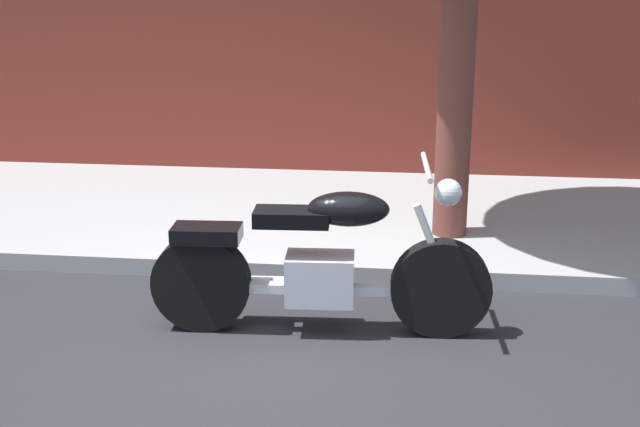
% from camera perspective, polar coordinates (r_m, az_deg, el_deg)
% --- Properties ---
extents(ground_plane, '(60.00, 60.00, 0.00)m').
position_cam_1_polar(ground_plane, '(5.19, -5.45, -9.93)').
color(ground_plane, '#28282D').
extents(sidewalk, '(20.69, 2.99, 0.14)m').
position_cam_1_polar(sidewalk, '(7.73, -1.22, -0.16)').
color(sidewalk, '#A0A0A0').
rests_on(sidewalk, ground).
extents(motorcycle, '(2.21, 0.70, 1.15)m').
position_cam_1_polar(motorcycle, '(5.35, -0.02, -3.66)').
color(motorcycle, black).
rests_on(motorcycle, ground).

